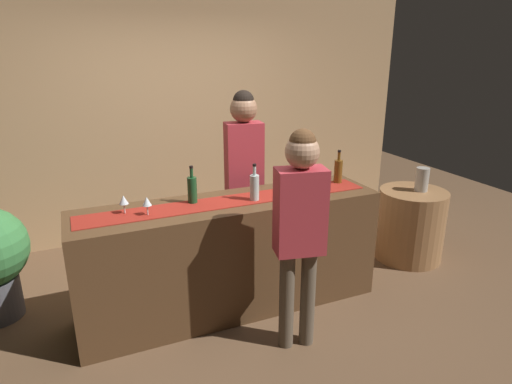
{
  "coord_description": "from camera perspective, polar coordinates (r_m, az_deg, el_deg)",
  "views": [
    {
      "loc": [
        -1.11,
        -3.09,
        2.13
      ],
      "look_at": [
        0.22,
        0.0,
        1.01
      ],
      "focal_mm": 30.66,
      "sensor_mm": 36.0,
      "label": 1
    }
  ],
  "objects": [
    {
      "name": "round_side_table",
      "position": [
        4.83,
        19.49,
        -4.04
      ],
      "size": [
        0.68,
        0.68,
        0.74
      ],
      "primitive_type": "cylinder",
      "color": "#996B42",
      "rests_on": "ground"
    },
    {
      "name": "wine_bottle_clear",
      "position": [
        3.46,
        -0.2,
        0.66
      ],
      "size": [
        0.07,
        0.07,
        0.3
      ],
      "color": "#B2C6C1",
      "rests_on": "bar_counter"
    },
    {
      "name": "wine_bottle_amber",
      "position": [
        3.99,
        10.67,
        2.74
      ],
      "size": [
        0.07,
        0.07,
        0.3
      ],
      "color": "brown",
      "rests_on": "bar_counter"
    },
    {
      "name": "bar_counter",
      "position": [
        3.67,
        -3.23,
        -8.29
      ],
      "size": [
        2.48,
        0.6,
        0.96
      ],
      "primitive_type": "cube",
      "color": "#543821",
      "rests_on": "ground"
    },
    {
      "name": "wine_glass_mid_counter",
      "position": [
        3.25,
        -14.06,
        -1.27
      ],
      "size": [
        0.07,
        0.07,
        0.14
      ],
      "color": "silver",
      "rests_on": "bar_counter"
    },
    {
      "name": "ground_plane",
      "position": [
        3.91,
        -3.1,
        -14.57
      ],
      "size": [
        10.0,
        10.0,
        0.0
      ],
      "primitive_type": "plane",
      "color": "brown"
    },
    {
      "name": "vase_on_side_table",
      "position": [
        4.7,
        20.84,
        1.55
      ],
      "size": [
        0.13,
        0.13,
        0.24
      ],
      "primitive_type": "cylinder",
      "color": "#A8A399",
      "rests_on": "round_side_table"
    },
    {
      "name": "customer_sipping",
      "position": [
        3.01,
        5.75,
        -3.68
      ],
      "size": [
        0.37,
        0.27,
        1.63
      ],
      "rotation": [
        0.0,
        0.0,
        -0.21
      ],
      "color": "brown",
      "rests_on": "ground"
    },
    {
      "name": "back_wall",
      "position": [
        5.15,
        -10.93,
        10.55
      ],
      "size": [
        6.0,
        0.12,
        2.9
      ],
      "primitive_type": "cube",
      "color": "tan",
      "rests_on": "ground"
    },
    {
      "name": "counter_runner_cloth",
      "position": [
        3.48,
        -3.37,
        -1.2
      ],
      "size": [
        2.36,
        0.28,
        0.01
      ],
      "primitive_type": "cube",
      "color": "maroon",
      "rests_on": "bar_counter"
    },
    {
      "name": "wine_glass_far_end",
      "position": [
        3.67,
        7.85,
        1.39
      ],
      "size": [
        0.07,
        0.07,
        0.14
      ],
      "color": "silver",
      "rests_on": "bar_counter"
    },
    {
      "name": "wine_bottle_green",
      "position": [
        3.44,
        -8.32,
        0.35
      ],
      "size": [
        0.07,
        0.07,
        0.3
      ],
      "color": "#194723",
      "rests_on": "bar_counter"
    },
    {
      "name": "bartender",
      "position": [
        4.08,
        -1.57,
        3.86
      ],
      "size": [
        0.36,
        0.25,
        1.76
      ],
      "rotation": [
        0.0,
        0.0,
        3.02
      ],
      "color": "#26262B",
      "rests_on": "ground"
    },
    {
      "name": "wine_glass_near_customer",
      "position": [
        3.33,
        -16.89,
        -1.06
      ],
      "size": [
        0.07,
        0.07,
        0.14
      ],
      "color": "silver",
      "rests_on": "bar_counter"
    }
  ]
}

